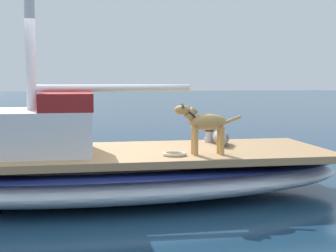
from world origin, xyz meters
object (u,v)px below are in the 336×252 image
sailboat_main (99,174)px  dog_tan (205,124)px  deck_winch (209,136)px  coiled_rope (175,154)px  dog_grey (221,138)px

sailboat_main → dog_tan: bearing=-109.5°
deck_winch → coiled_rope: bearing=149.2°
sailboat_main → deck_winch: (0.78, -1.79, 0.42)m
deck_winch → dog_tan: bearing=164.1°
dog_tan → deck_winch: size_ratio=4.46×
sailboat_main → dog_tan: (-0.50, -1.43, 0.75)m
sailboat_main → dog_grey: dog_grey is taller
dog_grey → coiled_rope: dog_grey is taller
dog_grey → dog_tan: size_ratio=1.02×
dog_grey → deck_winch: dog_grey is taller
sailboat_main → dog_grey: (0.47, -1.91, 0.43)m
sailboat_main → dog_grey: size_ratio=7.68×
dog_tan → dog_grey: bearing=-26.5°
deck_winch → coiled_rope: size_ratio=0.65×
deck_winch → coiled_rope: deck_winch is taller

